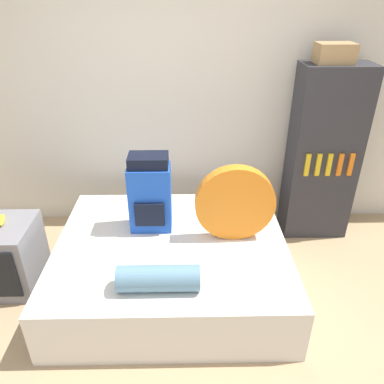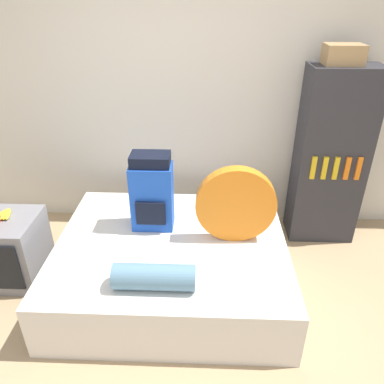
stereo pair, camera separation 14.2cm
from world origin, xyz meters
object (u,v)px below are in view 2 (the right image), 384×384
(television, at_px, (8,249))
(cardboard_box, at_px, (343,54))
(tent_bag, at_px, (236,205))
(sleeping_roll, at_px, (154,277))
(bookshelf, at_px, (330,158))
(backpack, at_px, (152,193))

(television, distance_m, cardboard_box, 3.18)
(tent_bag, relative_size, sleeping_roll, 1.13)
(cardboard_box, bearing_deg, tent_bag, -139.28)
(tent_bag, bearing_deg, bookshelf, 39.02)
(backpack, bearing_deg, cardboard_box, 20.92)
(bookshelf, bearing_deg, television, -164.54)
(television, bearing_deg, backpack, 8.76)
(bookshelf, height_order, cardboard_box, cardboard_box)
(television, bearing_deg, sleeping_roll, -22.92)
(bookshelf, bearing_deg, tent_bag, -140.98)
(backpack, relative_size, television, 1.11)
(tent_bag, relative_size, cardboard_box, 2.04)
(backpack, bearing_deg, television, -171.24)
(bookshelf, bearing_deg, cardboard_box, -176.50)
(tent_bag, distance_m, television, 1.93)
(tent_bag, height_order, cardboard_box, cardboard_box)
(tent_bag, height_order, sleeping_roll, tent_bag)
(sleeping_roll, distance_m, cardboard_box, 2.28)
(backpack, relative_size, cardboard_box, 2.12)
(tent_bag, height_order, television, tent_bag)
(sleeping_roll, bearing_deg, tent_bag, 46.14)
(backpack, xyz_separation_m, television, (-1.21, -0.19, -0.46))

